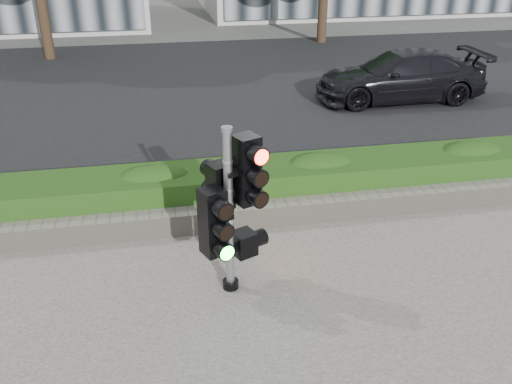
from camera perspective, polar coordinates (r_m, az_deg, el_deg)
ground at (r=6.79m, az=0.70°, el=-11.70°), size 120.00×120.00×0.00m
road at (r=15.83m, az=-6.68°, el=10.95°), size 60.00×13.00×0.02m
curb at (r=9.41m, az=-3.13°, el=0.33°), size 60.00×0.25×0.12m
stone_wall at (r=8.24m, az=-1.93°, el=-2.55°), size 12.00×0.32×0.34m
hedge at (r=8.74m, az=-2.63°, el=0.46°), size 12.00×1.00×0.68m
traffic_signal at (r=6.42m, az=-2.82°, el=-1.16°), size 0.79×0.70×2.16m
car_dark at (r=14.77m, az=14.90°, el=11.71°), size 4.40×1.87×1.26m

